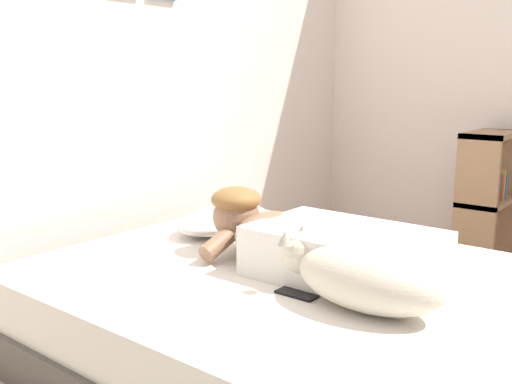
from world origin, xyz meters
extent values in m
plane|color=tan|center=(0.00, 0.00, 0.00)|extent=(12.34, 12.34, 0.00)
cube|color=silver|center=(0.00, 1.44, 1.25)|extent=(4.17, 0.10, 2.50)
cube|color=beige|center=(2.13, 0.20, 1.25)|extent=(0.10, 5.79, 2.50)
cube|color=#4C4742|center=(-0.04, 0.23, 0.09)|extent=(1.52, 1.97, 0.17)
cube|color=silver|center=(-0.04, 0.23, 0.27)|extent=(1.47, 1.91, 0.19)
ellipsoid|color=white|center=(0.23, 0.85, 0.42)|extent=(0.52, 0.32, 0.11)
cube|color=silver|center=(0.01, 0.09, 0.45)|extent=(0.42, 0.64, 0.18)
ellipsoid|color=#8C664C|center=(0.01, 0.43, 0.47)|extent=(0.32, 0.20, 0.16)
sphere|color=#8C664C|center=(0.01, 0.59, 0.51)|extent=(0.19, 0.19, 0.19)
ellipsoid|color=olive|center=(0.01, 0.59, 0.58)|extent=(0.20, 0.20, 0.10)
cylinder|color=#8C664C|center=(-0.09, 0.57, 0.44)|extent=(0.23, 0.07, 0.14)
cylinder|color=#8C664C|center=(0.11, 0.57, 0.44)|extent=(0.23, 0.07, 0.14)
ellipsoid|color=beige|center=(-0.19, -0.11, 0.46)|extent=(0.26, 0.48, 0.20)
sphere|color=beige|center=(-0.15, 0.15, 0.48)|extent=(0.15, 0.15, 0.15)
cone|color=#A79F8E|center=(-0.24, 0.17, 0.55)|extent=(0.05, 0.05, 0.05)
cone|color=#A79F8E|center=(-0.14, 0.17, 0.55)|extent=(0.05, 0.05, 0.05)
cylinder|color=white|center=(0.10, 0.61, 0.40)|extent=(0.09, 0.09, 0.07)
torus|color=white|center=(0.16, 0.61, 0.40)|extent=(0.05, 0.01, 0.05)
cube|color=black|center=(-0.22, 0.13, 0.37)|extent=(0.07, 0.14, 0.01)
cube|color=#997251|center=(1.57, 0.14, 0.38)|extent=(0.03, 0.24, 0.75)
cube|color=#997251|center=(1.99, 0.14, 0.38)|extent=(0.03, 0.24, 0.75)
cube|color=#997251|center=(1.78, 0.14, 0.01)|extent=(0.45, 0.24, 0.03)
cube|color=#997251|center=(1.78, 0.14, 0.34)|extent=(0.45, 0.24, 0.03)
cube|color=#997251|center=(1.78, 0.14, 0.73)|extent=(0.45, 0.24, 0.03)
cube|color=#3F8C59|center=(1.60, 0.14, 0.43)|extent=(0.03, 0.20, 0.15)
cube|color=#724C8C|center=(1.64, 0.14, 0.45)|extent=(0.03, 0.19, 0.20)
cube|color=#4C4C51|center=(1.67, 0.14, 0.43)|extent=(0.02, 0.15, 0.15)
cube|color=#4C4C51|center=(1.71, 0.14, 0.44)|extent=(0.03, 0.18, 0.18)
cube|color=gold|center=(1.74, 0.14, 0.44)|extent=(0.03, 0.16, 0.17)
cube|color=#B23833|center=(1.78, 0.14, 0.43)|extent=(0.02, 0.17, 0.15)
cube|color=gold|center=(1.81, 0.14, 0.44)|extent=(0.02, 0.18, 0.18)
cube|color=#3866A5|center=(1.83, 0.14, 0.43)|extent=(0.02, 0.19, 0.15)
camera|label=1|loc=(-1.70, -0.87, 1.06)|focal=40.45mm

